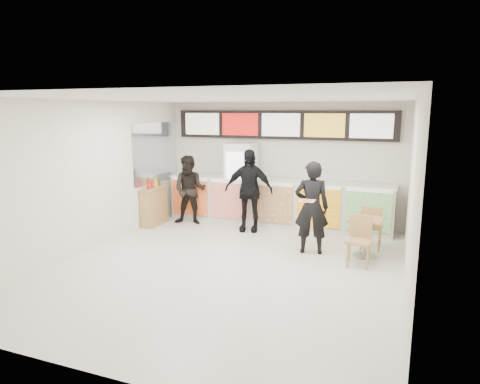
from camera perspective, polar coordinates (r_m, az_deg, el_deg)
The scene contains 15 objects.
floor at distance 7.90m, azimuth -1.56°, elevation -9.91°, with size 7.00×7.00×0.00m, color beige.
ceiling at distance 7.39m, azimuth -1.68°, elevation 12.39°, with size 7.00×7.00×0.00m, color white.
wall_back at distance 10.79m, azimuth 5.56°, elevation 3.87°, with size 6.00×6.00×0.00m, color silver.
wall_left at distance 9.08m, azimuth -19.39°, elevation 1.99°, with size 7.00×7.00×0.00m, color silver.
wall_right at distance 6.95m, azimuth 21.88°, elevation -0.74°, with size 7.00×7.00×0.00m, color silver.
service_counter at distance 10.55m, azimuth 4.88°, elevation -1.38°, with size 5.56×0.77×1.14m.
menu_board at distance 10.63m, azimuth 5.53°, elevation 8.91°, with size 5.50×0.14×0.70m.
drinks_fridge at distance 10.78m, azimuth 0.16°, elevation 1.24°, with size 0.70×0.67×2.00m.
mirror_panel at distance 11.00m, azimuth -11.17°, elevation 5.17°, with size 0.01×2.00×1.50m, color #B2B7BF.
customer_main at distance 8.51m, azimuth 9.53°, elevation -2.06°, with size 0.67×0.44×1.84m, color black.
customer_left at distance 10.64m, azimuth -6.70°, elevation 0.25°, with size 0.83×0.65×1.71m, color black.
customer_mid at distance 9.95m, azimuth 1.15°, elevation 0.21°, with size 1.13×0.47×1.93m, color black.
pizza_slice at distance 8.03m, azimuth 8.93°, elevation -1.10°, with size 0.36×0.36×0.02m.
cafe_table at distance 8.60m, azimuth 16.43°, elevation -4.88°, with size 0.69×1.60×0.92m.
condiment_ledge at distance 10.75m, azimuth -11.39°, elevation -1.85°, with size 0.34×0.84×1.11m.
Camera 1 is at (2.85, -6.82, 2.80)m, focal length 32.00 mm.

